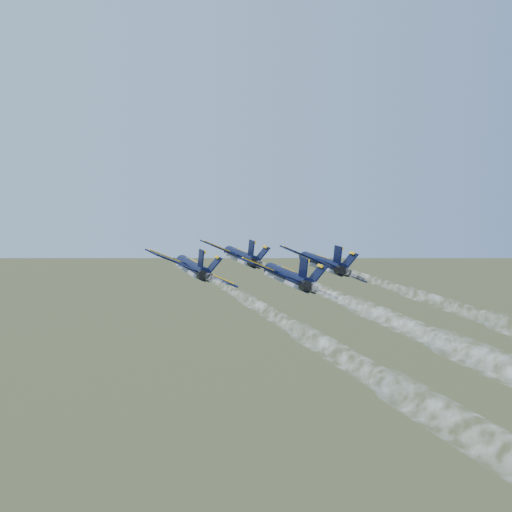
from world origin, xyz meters
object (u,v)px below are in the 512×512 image
object	(u,v)px
jet_lead	(240,256)
jet_right	(321,263)
jet_slot	(287,277)
jet_left	(192,267)

from	to	relation	value
jet_lead	jet_right	bearing A→B (deg)	-53.14
jet_lead	jet_slot	distance (m)	21.53
jet_left	jet_right	xyz separation A→B (m)	(17.30, -0.37, 0.00)
jet_left	jet_right	size ratio (longest dim) A/B	1.00
jet_lead	jet_left	xyz separation A→B (m)	(-9.02, -10.10, 0.00)
jet_right	jet_slot	bearing A→B (deg)	-128.71
jet_left	jet_slot	size ratio (longest dim) A/B	1.00
jet_lead	jet_left	size ratio (longest dim) A/B	1.00
jet_lead	jet_left	bearing A→B (deg)	-133.21
jet_left	jet_slot	world-z (taller)	same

